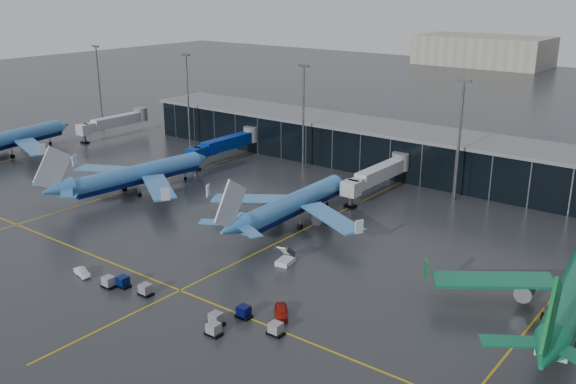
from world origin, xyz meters
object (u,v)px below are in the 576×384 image
Objects in this scene: baggage_carts at (186,305)px; service_van_white at (82,272)px; airliner_arkefly at (138,163)px; mobile_airstair at (285,260)px; service_van_red at (281,311)px; airliner_klm_near at (294,192)px; airliner_klm_west at (8,130)px.

service_van_white is at bearing -174.02° from baggage_carts.
airliner_arkefly is 11.28× the size of service_van_white.
service_van_red is at bearing -64.28° from mobile_airstair.
baggage_carts reaches higher than service_van_white.
airliner_klm_near reaches higher than baggage_carts.
airliner_klm_near is at bearing 112.50° from mobile_airstair.
mobile_airstair is (10.34, -15.99, -5.51)m from airliner_klm_near.
mobile_airstair reaches higher than service_van_white.
airliner_klm_near is 1.32× the size of baggage_carts.
service_van_red is at bearing -57.88° from airliner_klm_near.
airliner_klm_near is 9.04× the size of service_van_red.
service_van_white is at bearing -109.58° from airliner_klm_near.
airliner_arkefly reaches higher than service_van_white.
service_van_red is at bearing -21.71° from airliner_klm_west.
airliner_klm_west is 1.06× the size of airliner_arkefly.
service_van_red is at bearing -63.01° from service_van_white.
baggage_carts is 21.21m from service_van_white.
baggage_carts is at bearing -78.66° from airliner_klm_near.
airliner_klm_west reaches higher than service_van_white.
airliner_klm_west is 104.60m from baggage_carts.
service_van_white is at bearing -32.39° from airliner_klm_west.
service_van_red is (111.28, -24.41, -6.18)m from airliner_klm_west.
airliner_klm_west reaches higher than airliner_arkefly.
airliner_klm_west is at bearing -178.74° from airliner_klm_near.
airliner_arkefly is at bearing 157.59° from mobile_airstair.
airliner_klm_near is 36.84m from service_van_red.
mobile_airstair is at bearing -32.67° from service_van_white.
airliner_arkefly is 57.05m from baggage_carts.
service_van_red is (11.64, 6.81, 0.01)m from baggage_carts.
airliner_arkefly is 9.42× the size of service_van_red.
service_van_white is at bearing -144.64° from mobile_airstair.
airliner_klm_west is at bearing 78.53° from service_van_white.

